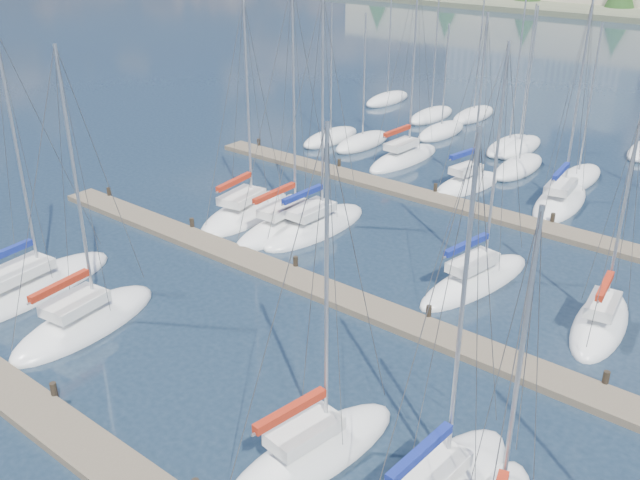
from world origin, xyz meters
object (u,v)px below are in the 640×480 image
Objects in this scene: sailboat_d at (313,453)px; sailboat_n at (404,158)px; sailboat_c at (85,322)px; sailboat_j at (315,226)px; sailboat_b at (28,290)px; sailboat_h at (246,213)px; sailboat_o at (467,184)px; sailboat_i at (288,224)px; sailboat_p at (560,201)px; sailboat_k at (475,281)px; sailboat_l at (600,324)px.

sailboat_n is at bearing 125.57° from sailboat_d.
sailboat_j is at bearing 78.08° from sailboat_c.
sailboat_n reaches higher than sailboat_b.
sailboat_o is (8.16, 13.03, 0.02)m from sailboat_h.
sailboat_h is 0.93× the size of sailboat_i.
sailboat_i is 13.69m from sailboat_o.
sailboat_b is at bearing 172.56° from sailboat_c.
sailboat_h is at bearing 96.65° from sailboat_c.
sailboat_d is 13.45m from sailboat_c.
sailboat_p is 1.03× the size of sailboat_c.
sailboat_n is at bearing 75.02° from sailboat_h.
sailboat_d is at bearing -62.58° from sailboat_o.
sailboat_i is (3.21, 0.26, 0.02)m from sailboat_h.
sailboat_k is 1.02× the size of sailboat_d.
sailboat_k is (13.54, -14.20, -0.01)m from sailboat_n.
sailboat_k is 14.04m from sailboat_o.
sailboat_c is 14.08m from sailboat_i.
sailboat_j reaches higher than sailboat_l.
sailboat_j is at bearing 4.32° from sailboat_h.
sailboat_b is 31.93m from sailboat_p.
sailboat_i is 1.20× the size of sailboat_o.
sailboat_n reaches higher than sailboat_d.
sailboat_b is at bearing -110.19° from sailboat_i.
sailboat_l is 21.55m from sailboat_h.
sailboat_n is at bearing 142.23° from sailboat_k.
sailboat_d is at bearing -7.21° from sailboat_b.
sailboat_i is (-11.05, -13.78, 0.01)m from sailboat_p.
sailboat_h is at bearing 148.45° from sailboat_d.
sailboat_d is at bearing -48.15° from sailboat_i.
sailboat_n is at bearing 171.69° from sailboat_o.
sailboat_c is 0.97× the size of sailboat_h.
sailboat_k is 1.04× the size of sailboat_o.
sailboat_n is 6.80m from sailboat_o.
sailboat_p is 0.97× the size of sailboat_j.
sailboat_i is (-12.02, -0.64, 0.00)m from sailboat_k.
sailboat_d is (2.64, -27.94, 0.00)m from sailboat_p.
sailboat_b is 0.95× the size of sailboat_j.
sailboat_n reaches higher than sailboat_l.
sailboat_p is at bearing 18.82° from sailboat_o.
sailboat_j is 10.60m from sailboat_k.
sailboat_o is (-8.74, 26.94, 0.01)m from sailboat_d.
sailboat_k is 0.96× the size of sailboat_c.
sailboat_l is 0.85× the size of sailboat_d.
sailboat_l is (19.85, -14.35, -0.01)m from sailboat_n.
sailboat_l is at bearing -0.37° from sailboat_j.
sailboat_o is (-7.07, 12.13, 0.01)m from sailboat_k.
sailboat_k reaches higher than sailboat_d.
sailboat_p is 29.88m from sailboat_c.
sailboat_b reaches higher than sailboat_o.
sailboat_n is 28.97m from sailboat_c.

